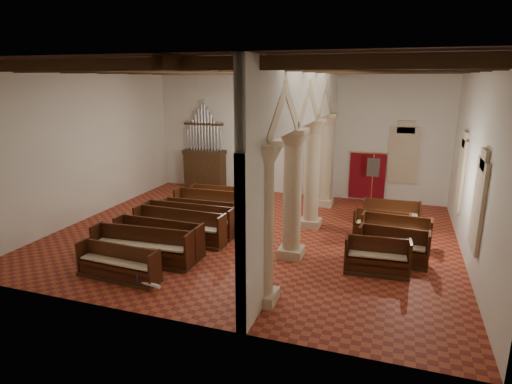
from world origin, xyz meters
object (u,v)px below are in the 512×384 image
object	(u,v)px
lectern	(244,190)
nave_pew_0	(118,268)
processional_banner	(372,188)
aisle_pew_0	(377,262)
pipe_organ	(205,162)

from	to	relation	value
lectern	nave_pew_0	size ratio (longest dim) A/B	0.44
processional_banner	aisle_pew_0	world-z (taller)	processional_banner
nave_pew_0	aisle_pew_0	xyz separation A→B (m)	(6.89, 2.71, 0.04)
pipe_organ	processional_banner	world-z (taller)	pipe_organ
processional_banner	pipe_organ	bearing A→B (deg)	174.91
lectern	nave_pew_0	bearing A→B (deg)	-75.18
nave_pew_0	processional_banner	bearing A→B (deg)	60.71
processional_banner	nave_pew_0	world-z (taller)	processional_banner
lectern	processional_banner	xyz separation A→B (m)	(5.65, 0.98, 0.32)
processional_banner	aisle_pew_0	xyz separation A→B (m)	(0.67, -7.02, -0.43)
lectern	processional_banner	size ratio (longest dim) A/B	0.49
pipe_organ	nave_pew_0	size ratio (longest dim) A/B	1.71
processional_banner	nave_pew_0	xyz separation A→B (m)	(-6.23, -9.73, -0.47)
pipe_organ	aisle_pew_0	size ratio (longest dim) A/B	2.34
lectern	pipe_organ	bearing A→B (deg)	171.71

